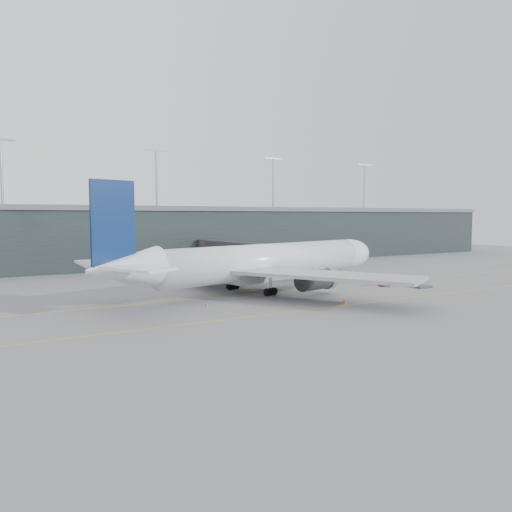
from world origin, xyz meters
TOP-DOWN VIEW (x-y plane):
  - ground at (0.00, 0.00)m, footprint 320.00×320.00m
  - taxiline_a at (0.00, -4.00)m, footprint 160.00×0.25m
  - taxiline_b at (0.00, -20.00)m, footprint 160.00×0.25m
  - taxiline_lead_main at (5.00, 20.00)m, footprint 0.25×60.00m
  - terminal at (-0.00, 58.00)m, footprint 240.00×36.00m
  - main_aircraft at (6.59, -1.86)m, footprint 61.72×57.00m
  - jet_bridge at (18.88, 25.21)m, footprint 11.97×44.80m
  - gse_cart at (27.89, -8.58)m, footprint 2.04×1.42m
  - baggage_dolly at (32.35, -13.05)m, footprint 3.24×2.60m
  - uld_a at (-3.45, 10.86)m, footprint 2.22×1.81m
  - uld_b at (-0.93, 11.49)m, footprint 2.37×2.00m
  - uld_c at (-0.75, 11.59)m, footprint 1.97×1.61m
  - cone_nose at (35.19, -4.56)m, footprint 0.39×0.39m
  - cone_wing_stbd at (9.47, -18.98)m, footprint 0.47×0.47m
  - cone_wing_port at (9.95, 11.20)m, footprint 0.46×0.46m
  - cone_tail at (-8.62, -10.75)m, footprint 0.47×0.47m

SIDE VIEW (x-z plane):
  - ground at x=0.00m, z-range 0.00..0.00m
  - taxiline_a at x=0.00m, z-range 0.00..0.02m
  - taxiline_b at x=0.00m, z-range 0.00..0.02m
  - taxiline_lead_main at x=5.00m, z-range 0.00..0.02m
  - baggage_dolly at x=32.35m, z-range 0.03..0.35m
  - cone_nose at x=35.19m, z-range 0.00..0.62m
  - cone_wing_port at x=9.95m, z-range 0.00..0.74m
  - cone_tail at x=-8.62m, z-range 0.00..0.75m
  - cone_wing_stbd at x=9.47m, z-range 0.00..0.75m
  - gse_cart at x=27.89m, z-range 0.07..1.38m
  - uld_c at x=-0.75m, z-range 0.04..1.77m
  - uld_b at x=-0.93m, z-range 0.05..2.01m
  - uld_a at x=-3.45m, z-range 0.05..2.02m
  - main_aircraft at x=6.59m, z-range -3.83..13.63m
  - jet_bridge at x=18.88m, z-range 1.71..8.58m
  - terminal at x=0.00m, z-range -6.88..22.12m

